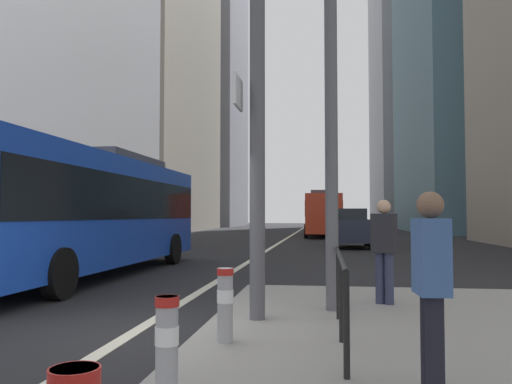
# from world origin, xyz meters

# --- Properties ---
(ground_plane) EXTENTS (160.00, 160.00, 0.00)m
(ground_plane) POSITION_xyz_m (0.00, 20.00, 0.00)
(ground_plane) COLOR black
(lane_centre_line) EXTENTS (0.20, 80.00, 0.01)m
(lane_centre_line) POSITION_xyz_m (0.00, 30.00, 0.01)
(lane_centre_line) COLOR beige
(lane_centre_line) RESTS_ON ground
(office_tower_left_mid) EXTENTS (11.07, 23.29, 35.08)m
(office_tower_left_mid) POSITION_xyz_m (-16.00, 45.69, 17.54)
(office_tower_left_mid) COLOR gray
(office_tower_left_mid) RESTS_ON ground
(office_tower_left_far) EXTENTS (11.98, 17.01, 43.34)m
(office_tower_left_far) POSITION_xyz_m (-16.00, 70.08, 21.67)
(office_tower_left_far) COLOR gray
(office_tower_left_far) RESTS_ON ground
(office_tower_right_mid) EXTENTS (11.85, 23.29, 45.45)m
(office_tower_right_mid) POSITION_xyz_m (17.00, 45.90, 22.72)
(office_tower_right_mid) COLOR slate
(office_tower_right_mid) RESTS_ON ground
(office_tower_right_far) EXTENTS (13.09, 21.24, 47.05)m
(office_tower_right_far) POSITION_xyz_m (17.00, 73.44, 23.52)
(office_tower_right_far) COLOR #9E9EA3
(office_tower_right_far) RESTS_ON ground
(city_bus_blue_oncoming) EXTENTS (2.78, 11.39, 3.40)m
(city_bus_blue_oncoming) POSITION_xyz_m (-3.59, 6.16, 1.84)
(city_bus_blue_oncoming) COLOR blue
(city_bus_blue_oncoming) RESTS_ON ground
(city_bus_red_receding) EXTENTS (2.85, 10.74, 3.40)m
(city_bus_red_receding) POSITION_xyz_m (2.49, 33.02, 1.84)
(city_bus_red_receding) COLOR red
(city_bus_red_receding) RESTS_ON ground
(city_bus_red_distant) EXTENTS (2.73, 10.55, 3.40)m
(city_bus_red_distant) POSITION_xyz_m (3.21, 54.63, 1.83)
(city_bus_red_distant) COLOR #198456
(city_bus_red_distant) RESTS_ON ground
(car_oncoming_mid) EXTENTS (2.09, 4.60, 1.94)m
(car_oncoming_mid) POSITION_xyz_m (-5.88, 18.47, 0.99)
(car_oncoming_mid) COLOR #B2A899
(car_oncoming_mid) RESTS_ON ground
(car_receding_near) EXTENTS (2.05, 4.19, 1.94)m
(car_receding_near) POSITION_xyz_m (3.89, 19.32, 0.99)
(car_receding_near) COLOR #232838
(car_receding_near) RESTS_ON ground
(traffic_signal_gantry) EXTENTS (6.80, 0.65, 6.00)m
(traffic_signal_gantry) POSITION_xyz_m (-0.64, 0.42, 4.14)
(traffic_signal_gantry) COLOR #515156
(traffic_signal_gantry) RESTS_ON median_island
(bollard_left) EXTENTS (0.20, 0.20, 0.82)m
(bollard_left) POSITION_xyz_m (1.36, -2.83, 0.61)
(bollard_left) COLOR #99999E
(bollard_left) RESTS_ON median_island
(bollard_right) EXTENTS (0.20, 0.20, 0.85)m
(bollard_right) POSITION_xyz_m (1.46, -0.94, 0.62)
(bollard_right) COLOR #99999E
(bollard_right) RESTS_ON median_island
(pedestrian_railing) EXTENTS (0.06, 4.09, 0.98)m
(pedestrian_railing) POSITION_xyz_m (2.80, -0.09, 0.87)
(pedestrian_railing) COLOR black
(pedestrian_railing) RESTS_ON median_island
(pedestrian_waiting) EXTENTS (0.45, 0.39, 1.73)m
(pedestrian_waiting) POSITION_xyz_m (3.59, 1.95, 1.11)
(pedestrian_waiting) COLOR #2D334C
(pedestrian_waiting) RESTS_ON median_island
(pedestrian_walking) EXTENTS (0.26, 0.39, 1.66)m
(pedestrian_walking) POSITION_xyz_m (3.48, -2.43, 1.07)
(pedestrian_walking) COLOR black
(pedestrian_walking) RESTS_ON median_island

